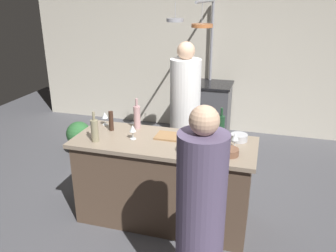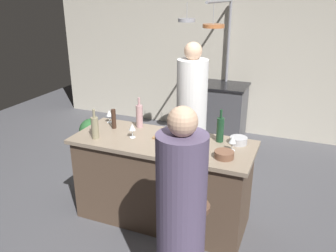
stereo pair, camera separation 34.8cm
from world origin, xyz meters
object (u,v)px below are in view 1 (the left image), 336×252
mixing_bowl_wooden (229,152)px  mixing_bowl_steel (239,138)px  chef (185,119)px  stove_range (206,109)px  wine_glass_near_right_guest (105,116)px  potted_plant (79,136)px  wine_bottle_white (95,130)px  wine_bottle_rose (137,117)px  wine_bottle_green (221,127)px  bar_stool_right (204,234)px  wine_glass_near_left_guest (133,129)px  wine_glass_by_chef (235,137)px  guest_right (200,224)px  cutting_board (172,136)px  pepper_mill (111,121)px  mixing_bowl_blue (188,148)px

mixing_bowl_wooden → mixing_bowl_steel: (0.06, 0.35, 0.00)m
chef → mixing_bowl_wooden: 1.27m
stove_range → wine_glass_near_right_guest: bearing=-108.6°
potted_plant → wine_bottle_white: wine_bottle_white is taller
wine_bottle_rose → wine_bottle_green: (0.90, -0.06, -0.00)m
bar_stool_right → wine_bottle_white: 1.41m
wine_bottle_rose → wine_glass_near_left_guest: size_ratio=2.26×
wine_bottle_green → wine_glass_by_chef: 0.23m
guest_right → wine_glass_near_right_guest: (-1.31, 1.23, 0.26)m
cutting_board → wine_bottle_white: wine_bottle_white is taller
pepper_mill → wine_bottle_rose: (0.24, 0.13, 0.02)m
potted_plant → cutting_board: 2.07m
potted_plant → mixing_bowl_blue: (1.92, -1.31, 0.63)m
stove_range → bar_stool_right: size_ratio=1.31×
bar_stool_right → mixing_bowl_steel: bearing=78.4°
chef → guest_right: (0.57, -1.92, -0.06)m
stove_range → wine_bottle_rose: bearing=-99.6°
guest_right → wine_glass_near_left_guest: (-0.87, 0.95, 0.26)m
wine_glass_by_chef → wine_bottle_white: bearing=-170.6°
guest_right → wine_glass_by_chef: 1.05m
wine_bottle_green → mixing_bowl_wooden: wine_bottle_green is taller
chef → wine_glass_near_right_guest: size_ratio=11.93×
wine_glass_by_chef → mixing_bowl_steel: bearing=82.5°
pepper_mill → wine_bottle_white: size_ratio=0.69×
guest_right → wine_bottle_green: (-0.04, 1.19, 0.28)m
pepper_mill → wine_bottle_rose: bearing=29.3°
chef → potted_plant: size_ratio=3.35×
wine_bottle_rose → wine_bottle_white: (-0.27, -0.44, -0.01)m
potted_plant → mixing_bowl_steel: size_ratio=3.12×
guest_right → wine_glass_by_chef: guest_right is taller
guest_right → potted_plant: guest_right is taller
wine_bottle_green → wine_glass_by_chef: size_ratio=2.23×
bar_stool_right → wine_bottle_green: (-0.01, 0.81, 0.65)m
potted_plant → mixing_bowl_steel: 2.60m
guest_right → wine_glass_by_chef: (0.12, 1.02, 0.26)m
chef → wine_glass_by_chef: size_ratio=11.93×
pepper_mill → wine_bottle_rose: wine_bottle_rose is taller
wine_glass_near_left_guest → wine_glass_by_chef: size_ratio=1.00×
bar_stool_right → pepper_mill: bearing=147.3°
wine_bottle_rose → mixing_bowl_blue: wine_bottle_rose is taller
pepper_mill → wine_glass_near_left_guest: (0.30, -0.16, 0.00)m
wine_bottle_white → cutting_board: bearing=23.5°
wine_bottle_white → mixing_bowl_blue: (0.93, 0.02, -0.08)m
bar_stool_right → wine_glass_near_right_guest: wine_glass_near_right_guest is taller
wine_glass_near_right_guest → mixing_bowl_wooden: bearing=-15.5°
pepper_mill → mixing_bowl_blue: pepper_mill is taller
pepper_mill → wine_bottle_white: bearing=-95.5°
potted_plant → wine_bottle_green: bearing=-23.5°
bar_stool_right → potted_plant: size_ratio=1.31×
bar_stool_right → wine_bottle_rose: size_ratio=2.06×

